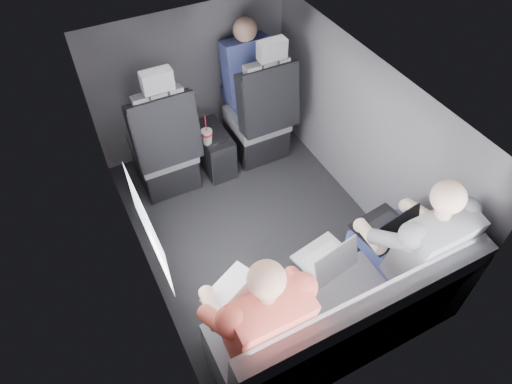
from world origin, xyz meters
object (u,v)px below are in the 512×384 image
front_seat_left (165,151)px  soda_cup (207,136)px  laptop_silver (327,258)px  laptop_white (239,295)px  rear_bench (337,320)px  passenger_rear_right (411,244)px  front_seat_right (260,120)px  laptop_black (387,227)px  center_console (214,150)px  passenger_front_right (246,72)px  passenger_rear_left (256,317)px

front_seat_left → soda_cup: size_ratio=4.35×
laptop_silver → laptop_white: bearing=178.5°
rear_bench → passenger_rear_right: size_ratio=1.26×
soda_cup → passenger_rear_right: bearing=-69.3°
front_seat_right → passenger_rear_right: (0.12, -1.81, 0.25)m
front_seat_left → laptop_black: front_seat_left is taller
rear_bench → laptop_white: (-0.55, 0.27, 0.33)m
soda_cup → laptop_silver: 1.60m
front_seat_right → center_console: (-0.45, 0.04, -0.20)m
front_seat_left → laptop_black: (0.97, -1.63, 0.23)m
center_console → soda_cup: size_ratio=1.65×
passenger_rear_right → passenger_front_right: 2.07m
laptop_silver → passenger_rear_right: 0.54m
center_console → laptop_white: (-0.55, -1.68, 0.43)m
passenger_rear_left → passenger_rear_right: (1.09, -0.00, 0.00)m
rear_bench → laptop_white: size_ratio=3.56×
soda_cup → passenger_rear_left: bearing=-103.9°
soda_cup → passenger_front_right: passenger_front_right is taller
center_console → soda_cup: 0.31m
laptop_silver → passenger_rear_right: (0.52, -0.16, 0.02)m
rear_bench → laptop_silver: size_ratio=4.39×
center_console → passenger_rear_left: size_ratio=0.38×
front_seat_right → passenger_front_right: (-0.01, 0.26, 0.35)m
front_seat_left → passenger_rear_left: (-0.07, -1.81, 0.24)m
center_console → passenger_front_right: bearing=26.3°
laptop_black → passenger_rear_left: (-1.05, -0.18, 0.01)m
laptop_silver → passenger_rear_left: bearing=-164.7°
rear_bench → laptop_black: size_ratio=4.20×
laptop_black → soda_cup: bearing=111.5°
front_seat_left → passenger_rear_left: 1.83m
laptop_white → passenger_front_right: passenger_front_right is taller
front_seat_left → front_seat_right: size_ratio=1.00×
front_seat_right → laptop_silver: bearing=-103.8°
passenger_rear_left → passenger_front_right: size_ratio=1.54×
soda_cup → laptop_black: size_ratio=0.76×
laptop_white → laptop_black: size_ratio=1.18×
laptop_white → center_console: bearing=72.0°
laptop_white → laptop_black: (1.07, 0.01, -0.00)m
front_seat_left → laptop_silver: (0.50, -1.65, 0.23)m
center_console → passenger_rear_right: bearing=-73.0°
center_console → passenger_rear_right: 1.98m
laptop_white → passenger_rear_right: passenger_rear_right is taller
rear_bench → laptop_black: rear_bench is taller
center_console → rear_bench: size_ratio=0.30×
rear_bench → laptop_silver: 0.41m
rear_bench → soda_cup: bearing=92.9°
center_console → passenger_front_right: 0.74m
front_seat_left → laptop_black: size_ratio=3.32×
center_console → passenger_front_right: (0.44, 0.22, 0.55)m
front_seat_right → laptop_black: front_seat_right is taller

